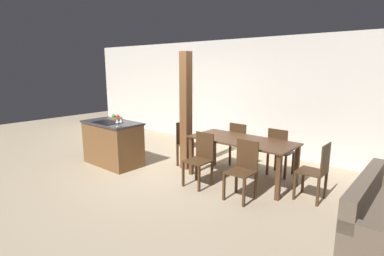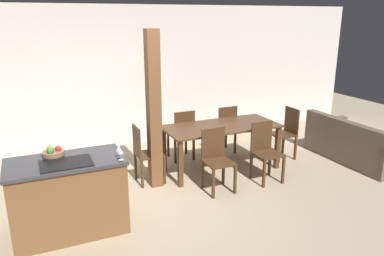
{
  "view_description": "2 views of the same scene",
  "coord_description": "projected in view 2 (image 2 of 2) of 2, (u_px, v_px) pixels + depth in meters",
  "views": [
    {
      "loc": [
        4.04,
        -3.83,
        2.04
      ],
      "look_at": [
        0.6,
        0.2,
        0.95
      ],
      "focal_mm": 28.0,
      "sensor_mm": 36.0,
      "label": 1
    },
    {
      "loc": [
        -1.49,
        -4.48,
        2.49
      ],
      "look_at": [
        0.6,
        0.2,
        0.95
      ],
      "focal_mm": 35.0,
      "sensor_mm": 36.0,
      "label": 2
    }
  ],
  "objects": [
    {
      "name": "ground_plane",
      "position": [
        159.0,
        202.0,
        5.22
      ],
      "size": [
        16.0,
        16.0,
        0.0
      ],
      "primitive_type": "plane",
      "color": "tan"
    },
    {
      "name": "wall_back",
      "position": [
        111.0,
        78.0,
        7.13
      ],
      "size": [
        11.2,
        0.08,
        2.7
      ],
      "color": "silver",
      "rests_on": "ground_plane"
    },
    {
      "name": "kitchen_island",
      "position": [
        69.0,
        196.0,
        4.38
      ],
      "size": [
        1.31,
        0.7,
        0.93
      ],
      "color": "brown",
      "rests_on": "ground_plane"
    },
    {
      "name": "fruit_bowl",
      "position": [
        53.0,
        152.0,
        4.36
      ],
      "size": [
        0.25,
        0.25,
        0.12
      ],
      "color": "#99704C",
      "rests_on": "kitchen_island"
    },
    {
      "name": "wine_glass_near",
      "position": [
        121.0,
        151.0,
        4.2
      ],
      "size": [
        0.07,
        0.07,
        0.15
      ],
      "color": "silver",
      "rests_on": "kitchen_island"
    },
    {
      "name": "wine_glass_middle",
      "position": [
        119.0,
        149.0,
        4.28
      ],
      "size": [
        0.07,
        0.07,
        0.15
      ],
      "color": "silver",
      "rests_on": "kitchen_island"
    },
    {
      "name": "dining_table",
      "position": [
        221.0,
        131.0,
        6.16
      ],
      "size": [
        1.89,
        0.86,
        0.77
      ],
      "color": "#51331E",
      "rests_on": "ground_plane"
    },
    {
      "name": "dining_chair_near_left",
      "position": [
        217.0,
        159.0,
        5.48
      ],
      "size": [
        0.4,
        0.4,
        0.92
      ],
      "color": "#472D19",
      "rests_on": "ground_plane"
    },
    {
      "name": "dining_chair_near_right",
      "position": [
        265.0,
        150.0,
        5.81
      ],
      "size": [
        0.4,
        0.4,
        0.92
      ],
      "color": "#472D19",
      "rests_on": "ground_plane"
    },
    {
      "name": "dining_chair_far_left",
      "position": [
        182.0,
        134.0,
        6.62
      ],
      "size": [
        0.4,
        0.4,
        0.92
      ],
      "rotation": [
        0.0,
        0.0,
        3.14
      ],
      "color": "#472D19",
      "rests_on": "ground_plane"
    },
    {
      "name": "dining_chair_far_right",
      "position": [
        224.0,
        128.0,
        6.95
      ],
      "size": [
        0.4,
        0.4,
        0.92
      ],
      "rotation": [
        0.0,
        0.0,
        3.14
      ],
      "color": "#472D19",
      "rests_on": "ground_plane"
    },
    {
      "name": "dining_chair_head_end",
      "position": [
        145.0,
        153.0,
        5.7
      ],
      "size": [
        0.4,
        0.4,
        0.92
      ],
      "rotation": [
        0.0,
        0.0,
        1.57
      ],
      "color": "#472D19",
      "rests_on": "ground_plane"
    },
    {
      "name": "dining_chair_foot_end",
      "position": [
        286.0,
        132.0,
        6.73
      ],
      "size": [
        0.4,
        0.4,
        0.92
      ],
      "rotation": [
        0.0,
        0.0,
        -1.57
      ],
      "color": "#472D19",
      "rests_on": "ground_plane"
    },
    {
      "name": "couch",
      "position": [
        357.0,
        146.0,
        6.69
      ],
      "size": [
        0.96,
        1.79,
        0.77
      ],
      "rotation": [
        0.0,
        0.0,
        1.58
      ],
      "color": "brown",
      "rests_on": "ground_plane"
    },
    {
      "name": "timber_post",
      "position": [
        154.0,
        111.0,
        5.42
      ],
      "size": [
        0.18,
        0.18,
        2.33
      ],
      "color": "brown",
      "rests_on": "ground_plane"
    }
  ]
}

